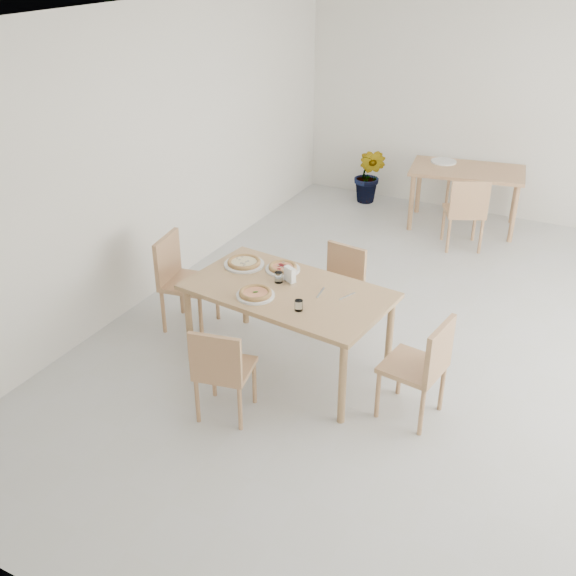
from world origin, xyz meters
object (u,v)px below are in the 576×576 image
at_px(chair_back_n, 472,169).
at_px(pizza_margherita, 255,293).
at_px(chair_west, 180,275).
at_px(second_table, 467,176).
at_px(chair_back_s, 466,209).
at_px(potted_plant, 370,175).
at_px(main_table, 288,297).
at_px(plate_pepperoni, 283,269).
at_px(napkin_holder, 290,275).
at_px(pizza_mushroom, 244,262).
at_px(plate_empty, 444,162).
at_px(chair_north, 340,283).
at_px(pizza_pepperoni, 283,267).
at_px(tumbler_a, 279,277).
at_px(plate_mushroom, 244,264).
at_px(chair_east, 423,363).
at_px(tumbler_b, 299,305).
at_px(plate_margherita, 256,295).
at_px(chair_south, 221,367).

bearing_deg(chair_back_n, pizza_margherita, -87.34).
bearing_deg(chair_west, pizza_margherita, -120.49).
bearing_deg(second_table, chair_back_s, -84.40).
bearing_deg(potted_plant, second_table, -10.64).
xyz_separation_m(main_table, plate_pepperoni, (-0.20, 0.29, 0.08)).
bearing_deg(napkin_holder, pizza_mushroom, -164.56).
xyz_separation_m(chair_back_s, plate_empty, (-0.52, 0.83, 0.25)).
xyz_separation_m(plate_pepperoni, napkin_holder, (0.15, -0.17, 0.05)).
bearing_deg(chair_north, pizza_mushroom, -130.72).
distance_m(main_table, plate_pepperoni, 0.36).
height_order(pizza_pepperoni, tumbler_a, tumbler_a).
bearing_deg(plate_empty, chair_back_n, 66.58).
bearing_deg(chair_north, plate_mushroom, -130.72).
height_order(chair_east, tumbler_b, chair_east).
xyz_separation_m(chair_north, second_table, (0.40, 2.96, 0.19)).
bearing_deg(pizza_margherita, pizza_pepperoni, 92.66).
bearing_deg(plate_pepperoni, napkin_holder, -47.71).
relative_size(chair_west, chair_back_s, 1.02).
relative_size(plate_mushroom, tumbler_a, 3.93).
xyz_separation_m(plate_margherita, potted_plant, (-0.65, 4.25, -0.37)).
relative_size(chair_north, napkin_holder, 5.98).
bearing_deg(chair_east, chair_back_n, -162.65).
distance_m(pizza_pepperoni, chair_back_s, 2.94).
height_order(chair_back_n, potted_plant, chair_back_n).
bearing_deg(main_table, chair_west, 178.28).
bearing_deg(tumbler_b, chair_west, 162.92).
relative_size(chair_north, plate_mushroom, 2.28).
height_order(chair_east, plate_margherita, chair_east).
height_order(plate_empty, potted_plant, same).
relative_size(napkin_holder, plate_empty, 0.42).
relative_size(chair_west, potted_plant, 1.16).
bearing_deg(tumbler_a, napkin_holder, 28.21).
relative_size(chair_south, chair_back_n, 0.88).
height_order(chair_south, plate_empty, chair_south).
bearing_deg(pizza_pepperoni, chair_east, -17.30).
bearing_deg(chair_south, chair_west, -54.80).
height_order(main_table, tumbler_b, tumbler_b).
distance_m(pizza_pepperoni, tumbler_b, 0.70).
height_order(chair_south, second_table, chair_south).
relative_size(plate_mushroom, chair_back_n, 0.39).
distance_m(main_table, chair_back_s, 3.16).
height_order(plate_pepperoni, chair_back_n, chair_back_n).
bearing_deg(chair_east, pizza_mushroom, -93.92).
height_order(main_table, tumbler_a, tumbler_a).
height_order(pizza_mushroom, napkin_holder, napkin_holder).
relative_size(chair_west, tumbler_b, 10.45).
bearing_deg(pizza_mushroom, chair_north, 41.67).
relative_size(chair_east, plate_margherita, 2.80).
distance_m(tumbler_b, plate_empty, 4.17).
xyz_separation_m(plate_mushroom, pizza_margherita, (0.37, -0.44, 0.02)).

